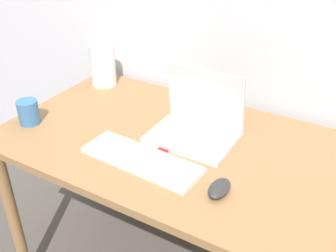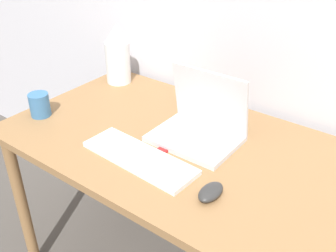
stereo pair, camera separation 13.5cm
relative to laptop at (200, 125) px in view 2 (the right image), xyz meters
The scene contains 7 objects.
desk 0.16m from the laptop, 104.71° to the right, with size 1.38×0.78×0.77m.
laptop is the anchor object (origin of this frame).
keyboard 0.27m from the laptop, 108.82° to the right, with size 0.43×0.16×0.02m.
mouse 0.34m from the laptop, 51.28° to the right, with size 0.06×0.11×0.03m.
vase 0.63m from the laptop, 161.75° to the left, with size 0.12×0.12×0.28m.
mp3_player 0.17m from the laptop, 109.01° to the right, with size 0.04×0.06×0.01m.
mug 0.67m from the laptop, 158.01° to the right, with size 0.08×0.08×0.10m.
Camera 2 is at (0.68, -0.61, 1.56)m, focal length 42.00 mm.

